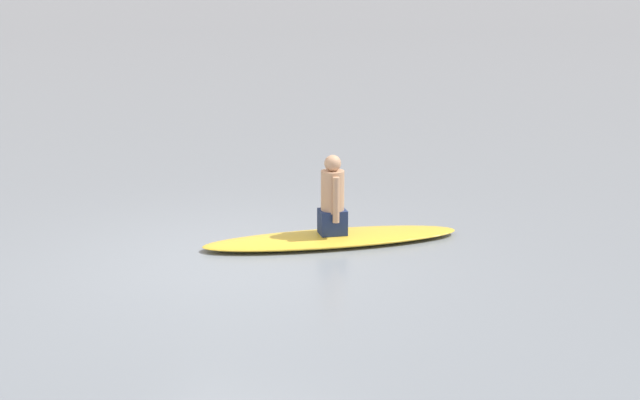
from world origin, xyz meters
name	(u,v)px	position (x,y,z in m)	size (l,w,h in m)	color
ground_plane	(236,260)	(0.00, 0.00, 0.00)	(400.00, 400.00, 0.00)	gray
surfboard	(332,238)	(0.76, 1.00, 0.06)	(3.06, 0.71, 0.11)	gold
person_paddler	(333,199)	(0.76, 1.00, 0.54)	(0.40, 0.39, 0.94)	navy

